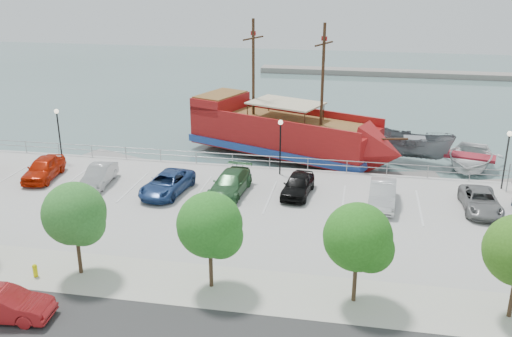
# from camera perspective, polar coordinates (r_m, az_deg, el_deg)

# --- Properties ---
(ground) EXTENTS (160.00, 160.00, 0.00)m
(ground) POSITION_cam_1_polar(r_m,az_deg,el_deg) (38.00, 0.93, -5.36)
(ground) COLOR #4A6C67
(sidewalk) EXTENTS (100.00, 4.00, 0.05)m
(sidewalk) POSITION_cam_1_polar(r_m,az_deg,el_deg) (28.89, -2.52, -11.86)
(sidewalk) COLOR beige
(sidewalk) RESTS_ON land_slab
(seawall_railing) EXTENTS (50.00, 0.06, 1.00)m
(seawall_railing) POSITION_cam_1_polar(r_m,az_deg,el_deg) (44.57, 2.65, 0.63)
(seawall_railing) COLOR gray
(seawall_railing) RESTS_ON land_slab
(far_shore) EXTENTS (40.00, 3.00, 0.80)m
(far_shore) POSITION_cam_1_polar(r_m,az_deg,el_deg) (90.38, 13.38, 9.28)
(far_shore) COLOR gray
(far_shore) RESTS_ON ground
(pirate_ship) EXTENTS (19.73, 11.96, 12.29)m
(pirate_ship) POSITION_cam_1_polar(r_m,az_deg,el_deg) (49.48, 4.14, 3.21)
(pirate_ship) COLOR maroon
(pirate_ship) RESTS_ON ground
(patrol_boat) EXTENTS (7.19, 4.61, 2.61)m
(patrol_boat) POSITION_cam_1_polar(r_m,az_deg,el_deg) (50.49, 15.50, 1.97)
(patrol_boat) COLOR slate
(patrol_boat) RESTS_ON ground
(speedboat) EXTENTS (6.84, 8.38, 1.52)m
(speedboat) POSITION_cam_1_polar(r_m,az_deg,el_deg) (50.51, 20.56, 0.77)
(speedboat) COLOR silver
(speedboat) RESTS_ON ground
(dock_west) EXTENTS (7.77, 4.80, 0.43)m
(dock_west) POSITION_cam_1_polar(r_m,az_deg,el_deg) (50.04, -13.24, 0.70)
(dock_west) COLOR gray
(dock_west) RESTS_ON ground
(dock_mid) EXTENTS (7.74, 3.71, 0.43)m
(dock_mid) POSITION_cam_1_polar(r_m,az_deg,el_deg) (46.04, 13.42, -1.01)
(dock_mid) COLOR slate
(dock_mid) RESTS_ON ground
(dock_east) EXTENTS (6.85, 3.87, 0.38)m
(dock_east) POSITION_cam_1_polar(r_m,az_deg,el_deg) (47.18, 23.02, -1.62)
(dock_east) COLOR gray
(dock_east) RESTS_ON ground
(street_sedan) EXTENTS (4.53, 1.91, 1.45)m
(street_sedan) POSITION_cam_1_polar(r_m,az_deg,el_deg) (28.70, -23.92, -12.33)
(street_sedan) COLOR #AF1C1E
(street_sedan) RESTS_ON street
(fire_hydrant) EXTENTS (0.26, 0.26, 0.74)m
(fire_hydrant) POSITION_cam_1_polar(r_m,az_deg,el_deg) (31.69, -21.22, -9.46)
(fire_hydrant) COLOR #DEDC05
(fire_hydrant) RESTS_ON sidewalk
(lamp_post_left) EXTENTS (0.36, 0.36, 4.28)m
(lamp_post_left) POSITION_cam_1_polar(r_m,az_deg,el_deg) (48.44, -19.17, 4.09)
(lamp_post_left) COLOR black
(lamp_post_left) RESTS_ON land_slab
(lamp_post_mid) EXTENTS (0.36, 0.36, 4.28)m
(lamp_post_mid) POSITION_cam_1_polar(r_m,az_deg,el_deg) (42.60, 2.45, 3.13)
(lamp_post_mid) COLOR black
(lamp_post_mid) RESTS_ON land_slab
(lamp_post_right) EXTENTS (0.36, 0.36, 4.28)m
(lamp_post_right) POSITION_cam_1_polar(r_m,az_deg,el_deg) (43.43, 23.83, 1.74)
(lamp_post_right) COLOR black
(lamp_post_right) RESTS_ON land_slab
(tree_c) EXTENTS (3.30, 3.20, 5.00)m
(tree_c) POSITION_cam_1_polar(r_m,az_deg,el_deg) (29.91, -17.52, -4.57)
(tree_c) COLOR #473321
(tree_c) RESTS_ON sidewalk
(tree_d) EXTENTS (3.30, 3.20, 5.00)m
(tree_d) POSITION_cam_1_polar(r_m,az_deg,el_deg) (27.44, -4.40, -5.91)
(tree_d) COLOR #473321
(tree_d) RESTS_ON sidewalk
(tree_e) EXTENTS (3.30, 3.20, 5.00)m
(tree_e) POSITION_cam_1_polar(r_m,az_deg,el_deg) (26.63, 10.43, -7.04)
(tree_e) COLOR #473321
(tree_e) RESTS_ON sidewalk
(parked_car_a) EXTENTS (2.48, 4.96, 1.62)m
(parked_car_a) POSITION_cam_1_polar(r_m,az_deg,el_deg) (45.25, -20.48, 0.03)
(parked_car_a) COLOR #BA1D04
(parked_car_a) RESTS_ON land_slab
(parked_car_b) EXTENTS (1.90, 4.43, 1.42)m
(parked_car_b) POSITION_cam_1_polar(r_m,az_deg,el_deg) (42.86, -15.41, -0.64)
(parked_car_b) COLOR #A1A1A1
(parked_car_b) RESTS_ON land_slab
(parked_car_c) EXTENTS (3.04, 5.46, 1.44)m
(parked_car_c) POSITION_cam_1_polar(r_m,az_deg,el_deg) (40.18, -8.89, -1.50)
(parked_car_c) COLOR navy
(parked_car_c) RESTS_ON land_slab
(parked_car_d) EXTENTS (2.53, 5.40, 1.53)m
(parked_car_d) POSITION_cam_1_polar(r_m,az_deg,el_deg) (39.67, -2.60, -1.49)
(parked_car_d) COLOR #2E5F33
(parked_car_d) RESTS_ON land_slab
(parked_car_e) EXTENTS (2.23, 4.60, 1.51)m
(parked_car_e) POSITION_cam_1_polar(r_m,az_deg,el_deg) (39.50, 4.20, -1.63)
(parked_car_e) COLOR black
(parked_car_e) RESTS_ON land_slab
(parked_car_f) EXTENTS (1.94, 4.90, 1.59)m
(parked_car_f) POSITION_cam_1_polar(r_m,az_deg,el_deg) (38.64, 12.54, -2.52)
(parked_car_f) COLOR silver
(parked_car_f) RESTS_ON land_slab
(parked_car_g) EXTENTS (2.31, 4.87, 1.34)m
(parked_car_g) POSITION_cam_1_polar(r_m,az_deg,el_deg) (39.74, 21.55, -3.04)
(parked_car_g) COLOR gray
(parked_car_g) RESTS_ON land_slab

